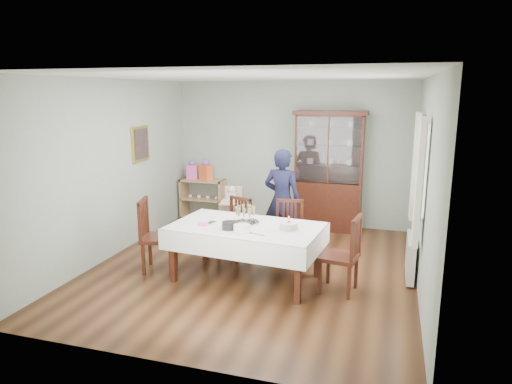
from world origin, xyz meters
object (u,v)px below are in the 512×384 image
at_px(high_chair, 232,219).
at_px(chair_end_right, 340,269).
at_px(chair_far_left, 235,240).
at_px(gift_bag_pink, 192,171).
at_px(chair_far_right, 288,245).
at_px(sideboard, 203,199).
at_px(woman, 282,200).
at_px(birthday_cake, 289,227).
at_px(china_cabinet, 329,169).
at_px(champagne_tray, 245,218).
at_px(dining_table, 246,252).
at_px(chair_end_left, 158,249).
at_px(gift_bag_orange, 206,170).

bearing_deg(high_chair, chair_end_right, -43.28).
xyz_separation_m(chair_far_left, gift_bag_pink, (-1.56, 1.91, 0.70)).
xyz_separation_m(chair_far_right, chair_end_right, (0.85, -0.78, 0.02)).
xyz_separation_m(sideboard, woman, (1.95, -1.36, 0.42)).
distance_m(sideboard, chair_far_left, 2.36).
relative_size(sideboard, chair_end_right, 0.89).
bearing_deg(high_chair, birthday_cake, -54.97).
relative_size(chair_far_left, birthday_cake, 3.37).
height_order(china_cabinet, chair_far_left, china_cabinet).
xyz_separation_m(china_cabinet, high_chair, (-1.48, -1.09, -0.75)).
bearing_deg(birthday_cake, champagne_tray, 166.27).
xyz_separation_m(china_cabinet, chair_end_right, (0.54, -2.69, -0.82)).
distance_m(china_cabinet, sideboard, 2.60).
bearing_deg(dining_table, champagne_tray, 112.26).
bearing_deg(chair_end_right, gift_bag_pink, -120.79).
bearing_deg(china_cabinet, chair_end_right, -78.66).
distance_m(china_cabinet, chair_far_left, 2.39).
relative_size(dining_table, chair_far_left, 2.29).
distance_m(china_cabinet, chair_end_left, 3.48).
distance_m(gift_bag_pink, gift_bag_orange, 0.29).
distance_m(sideboard, champagne_tray, 3.12).
relative_size(dining_table, gift_bag_orange, 5.06).
bearing_deg(high_chair, gift_bag_pink, 133.60).
bearing_deg(chair_end_left, gift_bag_pink, -1.19).
bearing_deg(chair_far_left, chair_end_left, -121.63).
height_order(sideboard, woman, woman).
relative_size(chair_far_left, gift_bag_pink, 2.39).
bearing_deg(chair_far_right, birthday_cake, -84.14).
relative_size(high_chair, gift_bag_pink, 2.46).
height_order(chair_end_right, high_chair, chair_end_right).
xyz_separation_m(chair_end_left, chair_end_right, (2.57, 0.01, -0.01)).
bearing_deg(gift_bag_pink, gift_bag_orange, 0.00).
distance_m(high_chair, gift_bag_pink, 1.75).
distance_m(high_chair, champagne_tray, 1.69).
relative_size(dining_table, birthday_cake, 7.73).
distance_m(chair_end_left, birthday_cake, 1.96).
xyz_separation_m(dining_table, gift_bag_pink, (-1.99, 2.66, 0.58)).
relative_size(china_cabinet, high_chair, 2.31).
relative_size(high_chair, champagne_tray, 2.49).
xyz_separation_m(chair_end_right, high_chair, (-2.02, 1.60, 0.07)).
distance_m(champagne_tray, gift_bag_pink, 3.21).
bearing_deg(gift_bag_orange, chair_end_right, -42.29).
bearing_deg(sideboard, high_chair, -47.49).
height_order(china_cabinet, birthday_cake, china_cabinet).
bearing_deg(chair_end_right, champagne_tray, -87.55).
bearing_deg(gift_bag_pink, champagne_tray, -52.68).
relative_size(chair_far_left, chair_far_right, 0.98).
bearing_deg(champagne_tray, dining_table, -67.74).
bearing_deg(gift_bag_orange, chair_far_right, -42.27).
height_order(china_cabinet, champagne_tray, china_cabinet).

